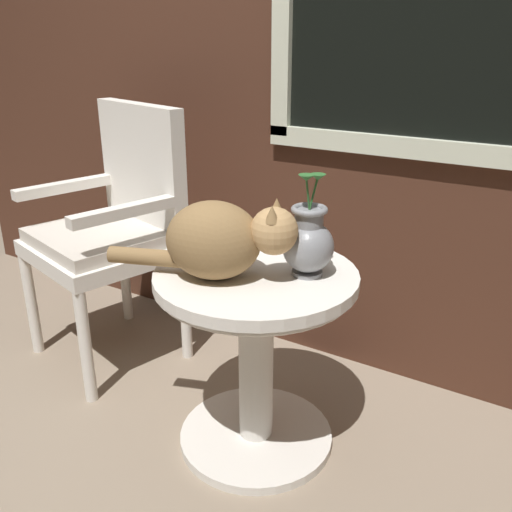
% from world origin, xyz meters
% --- Properties ---
extents(ground_plane, '(6.00, 6.00, 0.00)m').
position_xyz_m(ground_plane, '(0.00, 0.00, 0.00)').
color(ground_plane, gray).
extents(back_wall, '(4.00, 0.07, 2.60)m').
position_xyz_m(back_wall, '(0.01, 0.73, 1.30)').
color(back_wall, '#47281C').
rests_on(back_wall, ground_plane).
extents(wicker_side_table, '(0.60, 0.60, 0.60)m').
position_xyz_m(wicker_side_table, '(0.20, 0.10, 0.40)').
color(wicker_side_table, silver).
rests_on(wicker_side_table, ground_plane).
extents(wicker_chair, '(0.62, 0.60, 1.01)m').
position_xyz_m(wicker_chair, '(-0.58, 0.31, 0.57)').
color(wicker_chair, silver).
rests_on(wicker_chair, ground_plane).
extents(cat, '(0.53, 0.30, 0.23)m').
position_xyz_m(cat, '(0.13, 0.01, 0.72)').
color(cat, olive).
rests_on(cat, wicker_side_table).
extents(pewter_vase_with_ivy, '(0.15, 0.15, 0.30)m').
position_xyz_m(pewter_vase_with_ivy, '(0.33, 0.16, 0.70)').
color(pewter_vase_with_ivy, gray).
rests_on(pewter_vase_with_ivy, wicker_side_table).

